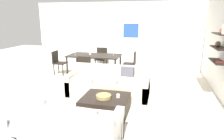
{
  "coord_description": "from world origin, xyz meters",
  "views": [
    {
      "loc": [
        1.44,
        -4.92,
        2.11
      ],
      "look_at": [
        0.2,
        0.2,
        0.75
      ],
      "focal_mm": 33.08,
      "sensor_mm": 36.0,
      "label": 1
    }
  ],
  "objects_px": {
    "dining_chair_foot": "(86,67)",
    "dining_chair_left_near": "(58,61)",
    "sofa_beige": "(109,85)",
    "dining_chair_head": "(101,57)",
    "loveseat_white": "(70,131)",
    "coffee_table": "(105,105)",
    "dining_table": "(94,57)",
    "dining_chair_right_far": "(132,62)",
    "wine_glass_right_far": "(114,52)",
    "wine_glass_left_near": "(75,51)",
    "decorative_bowl": "(104,96)",
    "wine_glass_foot": "(90,54)"
  },
  "relations": [
    {
      "from": "dining_table",
      "to": "dining_chair_foot",
      "type": "distance_m",
      "value": 0.93
    },
    {
      "from": "coffee_table",
      "to": "wine_glass_foot",
      "type": "relative_size",
      "value": 6.02
    },
    {
      "from": "dining_table",
      "to": "loveseat_white",
      "type": "bearing_deg",
      "value": -76.84
    },
    {
      "from": "dining_chair_head",
      "to": "wine_glass_foot",
      "type": "height_order",
      "value": "wine_glass_foot"
    },
    {
      "from": "dining_chair_foot",
      "to": "dining_chair_right_far",
      "type": "height_order",
      "value": "same"
    },
    {
      "from": "sofa_beige",
      "to": "dining_chair_left_near",
      "type": "height_order",
      "value": "dining_chair_left_near"
    },
    {
      "from": "dining_chair_foot",
      "to": "wine_glass_foot",
      "type": "bearing_deg",
      "value": 90.0
    },
    {
      "from": "dining_chair_foot",
      "to": "dining_chair_left_near",
      "type": "height_order",
      "value": "same"
    },
    {
      "from": "decorative_bowl",
      "to": "loveseat_white",
      "type": "bearing_deg",
      "value": -99.27
    },
    {
      "from": "loveseat_white",
      "to": "coffee_table",
      "type": "relative_size",
      "value": 1.61
    },
    {
      "from": "wine_glass_left_near",
      "to": "wine_glass_right_far",
      "type": "bearing_deg",
      "value": 10.12
    },
    {
      "from": "dining_table",
      "to": "wine_glass_right_far",
      "type": "xyz_separation_m",
      "value": [
        0.7,
        0.12,
        0.18
      ]
    },
    {
      "from": "sofa_beige",
      "to": "wine_glass_right_far",
      "type": "bearing_deg",
      "value": 99.75
    },
    {
      "from": "dining_chair_right_far",
      "to": "wine_glass_left_near",
      "type": "distance_m",
      "value": 2.12
    },
    {
      "from": "decorative_bowl",
      "to": "wine_glass_left_near",
      "type": "relative_size",
      "value": 1.95
    },
    {
      "from": "coffee_table",
      "to": "decorative_bowl",
      "type": "bearing_deg",
      "value": -106.32
    },
    {
      "from": "dining_chair_head",
      "to": "dining_chair_right_far",
      "type": "height_order",
      "value": "same"
    },
    {
      "from": "coffee_table",
      "to": "dining_chair_foot",
      "type": "xyz_separation_m",
      "value": [
        -1.24,
        2.07,
        0.31
      ]
    },
    {
      "from": "sofa_beige",
      "to": "loveseat_white",
      "type": "height_order",
      "value": "same"
    },
    {
      "from": "wine_glass_right_far",
      "to": "dining_chair_left_near",
      "type": "bearing_deg",
      "value": -170.3
    },
    {
      "from": "coffee_table",
      "to": "dining_table",
      "type": "height_order",
      "value": "dining_table"
    },
    {
      "from": "sofa_beige",
      "to": "dining_chair_head",
      "type": "relative_size",
      "value": 2.51
    },
    {
      "from": "dining_chair_foot",
      "to": "dining_chair_left_near",
      "type": "xyz_separation_m",
      "value": [
        -1.36,
        0.68,
        0.0
      ]
    },
    {
      "from": "loveseat_white",
      "to": "dining_chair_right_far",
      "type": "height_order",
      "value": "dining_chair_right_far"
    },
    {
      "from": "decorative_bowl",
      "to": "dining_chair_right_far",
      "type": "distance_m",
      "value": 3.28
    },
    {
      "from": "dining_chair_head",
      "to": "dining_table",
      "type": "bearing_deg",
      "value": -90.0
    },
    {
      "from": "wine_glass_foot",
      "to": "wine_glass_right_far",
      "type": "relative_size",
      "value": 1.06
    },
    {
      "from": "decorative_bowl",
      "to": "dining_chair_left_near",
      "type": "bearing_deg",
      "value": 132.51
    },
    {
      "from": "loveseat_white",
      "to": "coffee_table",
      "type": "height_order",
      "value": "loveseat_white"
    },
    {
      "from": "dining_table",
      "to": "wine_glass_right_far",
      "type": "height_order",
      "value": "wine_glass_right_far"
    },
    {
      "from": "wine_glass_foot",
      "to": "wine_glass_right_far",
      "type": "distance_m",
      "value": 0.9
    },
    {
      "from": "loveseat_white",
      "to": "dining_chair_right_far",
      "type": "bearing_deg",
      "value": 85.66
    },
    {
      "from": "dining_chair_right_far",
      "to": "dining_chair_foot",
      "type": "bearing_deg",
      "value": -140.06
    },
    {
      "from": "decorative_bowl",
      "to": "dining_chair_left_near",
      "type": "relative_size",
      "value": 0.39
    },
    {
      "from": "dining_chair_head",
      "to": "dining_chair_left_near",
      "type": "xyz_separation_m",
      "value": [
        -1.36,
        -1.14,
        0.0
      ]
    },
    {
      "from": "dining_table",
      "to": "dining_chair_head",
      "type": "distance_m",
      "value": 0.93
    },
    {
      "from": "loveseat_white",
      "to": "dining_chair_right_far",
      "type": "xyz_separation_m",
      "value": [
        0.35,
        4.56,
        0.21
      ]
    },
    {
      "from": "coffee_table",
      "to": "dining_chair_left_near",
      "type": "bearing_deg",
      "value": 133.39
    },
    {
      "from": "dining_chair_left_near",
      "to": "wine_glass_foot",
      "type": "height_order",
      "value": "wine_glass_foot"
    },
    {
      "from": "decorative_bowl",
      "to": "dining_chair_head",
      "type": "height_order",
      "value": "dining_chair_head"
    },
    {
      "from": "dining_chair_head",
      "to": "loveseat_white",
      "type": "bearing_deg",
      "value": -79.07
    },
    {
      "from": "loveseat_white",
      "to": "dining_chair_head",
      "type": "height_order",
      "value": "dining_chair_head"
    },
    {
      "from": "dining_table",
      "to": "dining_chair_head",
      "type": "relative_size",
      "value": 2.17
    },
    {
      "from": "sofa_beige",
      "to": "dining_table",
      "type": "relative_size",
      "value": 1.16
    },
    {
      "from": "coffee_table",
      "to": "dining_chair_head",
      "type": "distance_m",
      "value": 4.1
    },
    {
      "from": "sofa_beige",
      "to": "decorative_bowl",
      "type": "bearing_deg",
      "value": -81.24
    },
    {
      "from": "dining_chair_foot",
      "to": "wine_glass_foot",
      "type": "xyz_separation_m",
      "value": [
        -0.0,
        0.47,
        0.37
      ]
    },
    {
      "from": "coffee_table",
      "to": "dining_chair_foot",
      "type": "relative_size",
      "value": 1.16
    },
    {
      "from": "loveseat_white",
      "to": "wine_glass_left_near",
      "type": "distance_m",
      "value": 4.58
    },
    {
      "from": "dining_table",
      "to": "dining_chair_head",
      "type": "height_order",
      "value": "dining_chair_head"
    }
  ]
}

